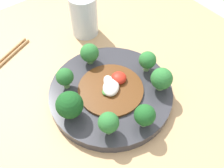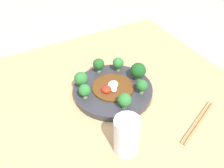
{
  "view_description": "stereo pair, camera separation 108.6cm",
  "coord_description": "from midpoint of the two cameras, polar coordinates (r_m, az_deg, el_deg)",
  "views": [
    {
      "loc": [
        0.22,
        0.32,
        1.28
      ],
      "look_at": [
        -0.0,
        0.03,
        0.82
      ],
      "focal_mm": 42.0,
      "sensor_mm": 36.0,
      "label": 1
    },
    {
      "loc": [
        -0.35,
        -0.59,
        1.42
      ],
      "look_at": [
        -0.0,
        0.03,
        0.82
      ],
      "focal_mm": 42.0,
      "sensor_mm": 36.0,
      "label": 2
    }
  ],
  "objects": [
    {
      "name": "stirfry_center",
      "position": [
        0.57,
        9.68,
        -54.98
      ],
      "size": [
        0.15,
        0.15,
        0.02
      ],
      "color": "#5B3314",
      "rests_on": "plate"
    },
    {
      "name": "broccoli_northeast",
      "position": [
        0.59,
        11.52,
        -66.24
      ],
      "size": [
        0.04,
        0.04,
        0.06
      ],
      "color": "#70A356",
      "rests_on": "plate"
    },
    {
      "name": "broccoli_southeast",
      "position": [
        0.54,
        -9.57,
        -55.19
      ],
      "size": [
        0.04,
        0.04,
        0.06
      ],
      "color": "#7AAD5B",
      "rests_on": "plate"
    },
    {
      "name": "broccoli_east",
      "position": [
        0.57,
        -7.27,
        -63.09
      ],
      "size": [
        0.06,
        0.06,
        0.07
      ],
      "color": "#7AAD5B",
      "rests_on": "plate"
    },
    {
      "name": "broccoli_northwest",
      "position": [
        0.57,
        28.53,
        -52.5
      ],
      "size": [
        0.05,
        0.05,
        0.06
      ],
      "color": "#89B76B",
      "rests_on": "plate"
    },
    {
      "name": "plate",
      "position": [
        0.59,
        9.16,
        -54.74
      ],
      "size": [
        0.29,
        0.29,
        0.02
      ],
      "color": "#333338",
      "rests_on": "table"
    },
    {
      "name": "broccoli_south",
      "position": [
        0.53,
        -0.1,
        -47.28
      ],
      "size": [
        0.05,
        0.05,
        0.06
      ],
      "color": "#70A356",
      "rests_on": "plate"
    },
    {
      "name": "drinking_glass",
      "position": [
        0.52,
        -3.07,
        -31.36
      ],
      "size": [
        0.08,
        0.08,
        0.12
      ],
      "color": "silver",
      "rests_on": "table"
    },
    {
      "name": "broccoli_north",
      "position": [
        0.59,
        26.22,
        -62.58
      ],
      "size": [
        0.04,
        0.04,
        0.06
      ],
      "color": "#89B76B",
      "rests_on": "plate"
    },
    {
      "name": "broccoli_west",
      "position": [
        0.55,
        22.15,
        -47.85
      ],
      "size": [
        0.04,
        0.04,
        0.05
      ],
      "color": "#89B76B",
      "rests_on": "plate"
    },
    {
      "name": "table",
      "position": [
        0.98,
        3.0,
        -47.29
      ],
      "size": [
        0.92,
        0.92,
        0.78
      ],
      "color": "tan",
      "rests_on": "ground_plane"
    }
  ]
}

